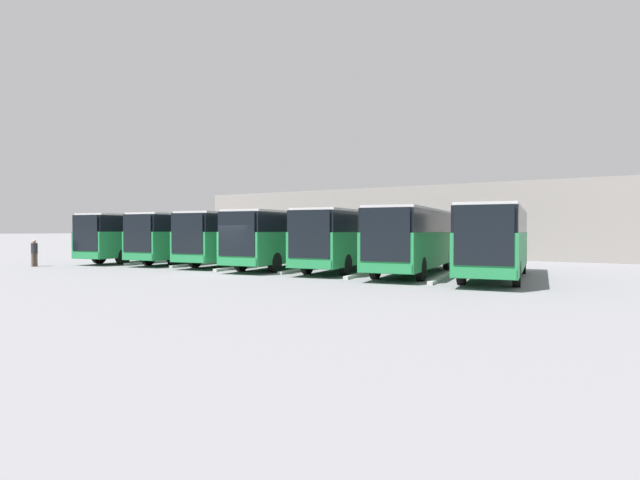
{
  "coord_description": "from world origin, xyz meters",
  "views": [
    {
      "loc": [
        -17.22,
        19.36,
        2.27
      ],
      "look_at": [
        -2.27,
        -5.31,
        1.69
      ],
      "focal_mm": 28.0,
      "sensor_mm": 36.0,
      "label": 1
    }
  ],
  "objects_px": {
    "bus_0": "(496,239)",
    "bus_2": "(349,237)",
    "bus_1": "(415,238)",
    "bus_6": "(146,236)",
    "bus_3": "(286,237)",
    "bus_4": "(240,236)",
    "pedestrian": "(34,252)",
    "bus_5": "(194,236)"
  },
  "relations": [
    {
      "from": "bus_4",
      "to": "bus_6",
      "type": "xyz_separation_m",
      "value": [
        8.13,
        0.75,
        0.0
      ]
    },
    {
      "from": "bus_5",
      "to": "pedestrian",
      "type": "bearing_deg",
      "value": 45.78
    },
    {
      "from": "bus_2",
      "to": "bus_6",
      "type": "distance_m",
      "value": 16.28
    },
    {
      "from": "bus_3",
      "to": "bus_0",
      "type": "bearing_deg",
      "value": 171.0
    },
    {
      "from": "bus_1",
      "to": "bus_4",
      "type": "bearing_deg",
      "value": -10.37
    },
    {
      "from": "bus_6",
      "to": "bus_2",
      "type": "bearing_deg",
      "value": 174.86
    },
    {
      "from": "bus_5",
      "to": "pedestrian",
      "type": "xyz_separation_m",
      "value": [
        5.85,
        7.74,
        -0.95
      ]
    },
    {
      "from": "bus_4",
      "to": "bus_6",
      "type": "distance_m",
      "value": 8.17
    },
    {
      "from": "bus_0",
      "to": "bus_2",
      "type": "xyz_separation_m",
      "value": [
        8.13,
        -0.78,
        0.0
      ]
    },
    {
      "from": "bus_0",
      "to": "bus_5",
      "type": "distance_m",
      "value": 20.35
    },
    {
      "from": "bus_2",
      "to": "bus_3",
      "type": "xyz_separation_m",
      "value": [
        4.07,
        0.38,
        0.0
      ]
    },
    {
      "from": "bus_1",
      "to": "bus_6",
      "type": "bearing_deg",
      "value": -6.95
    },
    {
      "from": "bus_2",
      "to": "pedestrian",
      "type": "xyz_separation_m",
      "value": [
        18.05,
        7.63,
        -0.95
      ]
    },
    {
      "from": "bus_1",
      "to": "bus_5",
      "type": "distance_m",
      "value": 16.28
    },
    {
      "from": "bus_2",
      "to": "pedestrian",
      "type": "height_order",
      "value": "bus_2"
    },
    {
      "from": "bus_0",
      "to": "bus_4",
      "type": "relative_size",
      "value": 1.0
    },
    {
      "from": "bus_0",
      "to": "pedestrian",
      "type": "bearing_deg",
      "value": 7.53
    },
    {
      "from": "bus_5",
      "to": "bus_2",
      "type": "bearing_deg",
      "value": 172.36
    },
    {
      "from": "bus_0",
      "to": "bus_6",
      "type": "bearing_deg",
      "value": -7.63
    },
    {
      "from": "bus_6",
      "to": "pedestrian",
      "type": "relative_size",
      "value": 6.48
    },
    {
      "from": "bus_3",
      "to": "bus_6",
      "type": "distance_m",
      "value": 12.2
    },
    {
      "from": "pedestrian",
      "to": "bus_5",
      "type": "bearing_deg",
      "value": 134.14
    },
    {
      "from": "bus_4",
      "to": "bus_6",
      "type": "bearing_deg",
      "value": -1.82
    },
    {
      "from": "bus_0",
      "to": "pedestrian",
      "type": "relative_size",
      "value": 6.48
    },
    {
      "from": "bus_3",
      "to": "bus_6",
      "type": "xyz_separation_m",
      "value": [
        12.2,
        0.18,
        0.0
      ]
    },
    {
      "from": "bus_0",
      "to": "bus_4",
      "type": "xyz_separation_m",
      "value": [
        16.27,
        -0.97,
        0.0
      ]
    },
    {
      "from": "bus_4",
      "to": "bus_2",
      "type": "bearing_deg",
      "value": 171.53
    },
    {
      "from": "bus_0",
      "to": "bus_6",
      "type": "relative_size",
      "value": 1.0
    },
    {
      "from": "bus_0",
      "to": "bus_4",
      "type": "distance_m",
      "value": 16.29
    },
    {
      "from": "bus_2",
      "to": "bus_3",
      "type": "distance_m",
      "value": 4.08
    },
    {
      "from": "bus_3",
      "to": "bus_1",
      "type": "bearing_deg",
      "value": 172.04
    },
    {
      "from": "bus_5",
      "to": "pedestrian",
      "type": "relative_size",
      "value": 6.48
    },
    {
      "from": "bus_0",
      "to": "bus_5",
      "type": "height_order",
      "value": "same"
    },
    {
      "from": "bus_3",
      "to": "bus_6",
      "type": "bearing_deg",
      "value": -6.27
    },
    {
      "from": "bus_0",
      "to": "pedestrian",
      "type": "distance_m",
      "value": 27.08
    },
    {
      "from": "bus_2",
      "to": "bus_4",
      "type": "xyz_separation_m",
      "value": [
        8.13,
        -0.19,
        0.0
      ]
    },
    {
      "from": "bus_3",
      "to": "pedestrian",
      "type": "relative_size",
      "value": 6.48
    },
    {
      "from": "bus_1",
      "to": "bus_3",
      "type": "bearing_deg",
      "value": -7.96
    },
    {
      "from": "bus_4",
      "to": "pedestrian",
      "type": "xyz_separation_m",
      "value": [
        9.92,
        7.82,
        -0.95
      ]
    },
    {
      "from": "bus_3",
      "to": "bus_6",
      "type": "relative_size",
      "value": 1.0
    },
    {
      "from": "bus_0",
      "to": "bus_2",
      "type": "bearing_deg",
      "value": -12.61
    },
    {
      "from": "bus_1",
      "to": "bus_0",
      "type": "bearing_deg",
      "value": 168.94
    }
  ]
}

